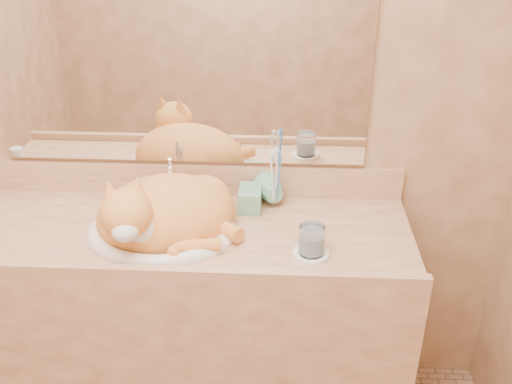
# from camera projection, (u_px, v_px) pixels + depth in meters

# --- Properties ---
(wall_back) EXTENTS (2.40, 0.02, 2.50)m
(wall_back) POSITION_uv_depth(u_px,v_px,m) (181.00, 90.00, 1.98)
(wall_back) COLOR #8F6241
(wall_back) RESTS_ON ground
(vanity_counter) EXTENTS (1.60, 0.55, 0.85)m
(vanity_counter) POSITION_uv_depth(u_px,v_px,m) (182.00, 327.00, 2.12)
(vanity_counter) COLOR #9B6645
(vanity_counter) RESTS_ON floor
(mirror) EXTENTS (1.30, 0.02, 0.80)m
(mirror) POSITION_uv_depth(u_px,v_px,m) (178.00, 51.00, 1.90)
(mirror) COLOR white
(mirror) RESTS_ON wall_back
(sink_basin) EXTENTS (0.54, 0.47, 0.15)m
(sink_basin) POSITION_uv_depth(u_px,v_px,m) (161.00, 213.00, 1.87)
(sink_basin) COLOR white
(sink_basin) RESTS_ON vanity_counter
(faucet) EXTENTS (0.08, 0.13, 0.17)m
(faucet) POSITION_uv_depth(u_px,v_px,m) (171.00, 185.00, 2.03)
(faucet) COLOR white
(faucet) RESTS_ON vanity_counter
(cat) EXTENTS (0.57, 0.51, 0.26)m
(cat) POSITION_uv_depth(u_px,v_px,m) (162.00, 211.00, 1.87)
(cat) COLOR orange
(cat) RESTS_ON sink_basin
(soap_dispenser) EXTENTS (0.08, 0.08, 0.18)m
(soap_dispenser) POSITION_uv_depth(u_px,v_px,m) (249.00, 194.00, 1.96)
(soap_dispenser) COLOR #6AAA88
(soap_dispenser) RESTS_ON vanity_counter
(toothbrush_cup) EXTENTS (0.14, 0.14, 0.10)m
(toothbrush_cup) POSITION_uv_depth(u_px,v_px,m) (275.00, 197.00, 2.02)
(toothbrush_cup) COLOR #6AAA88
(toothbrush_cup) RESTS_ON vanity_counter
(toothbrushes) EXTENTS (0.04, 0.04, 0.24)m
(toothbrushes) POSITION_uv_depth(u_px,v_px,m) (276.00, 174.00, 1.98)
(toothbrushes) COLOR white
(toothbrushes) RESTS_ON toothbrush_cup
(saucer) EXTENTS (0.12, 0.12, 0.01)m
(saucer) POSITION_uv_depth(u_px,v_px,m) (311.00, 254.00, 1.79)
(saucer) COLOR white
(saucer) RESTS_ON vanity_counter
(water_glass) EXTENTS (0.08, 0.08, 0.09)m
(water_glass) POSITION_uv_depth(u_px,v_px,m) (312.00, 240.00, 1.76)
(water_glass) COLOR white
(water_glass) RESTS_ON saucer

